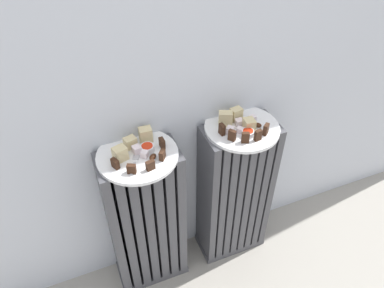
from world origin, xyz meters
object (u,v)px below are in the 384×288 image
object	(u,v)px
radiator_left	(146,222)
plate_right	(242,128)
plate_left	(137,155)
radiator_right	(234,194)
fork	(134,163)
jam_bowl_left	(147,148)
jam_bowl_right	(248,133)

from	to	relation	value
radiator_left	plate_right	size ratio (longest dim) A/B	2.55
radiator_left	plate_right	xyz separation A→B (m)	(0.38, 0.00, 0.35)
radiator_left	plate_left	xyz separation A→B (m)	(0.00, 0.00, 0.35)
radiator_right	fork	distance (m)	0.54
radiator_left	fork	world-z (taller)	fork
radiator_left	jam_bowl_left	bearing A→B (deg)	2.15
plate_left	radiator_left	bearing A→B (deg)	-90.00
radiator_right	plate_left	world-z (taller)	plate_left
jam_bowl_left	fork	size ratio (longest dim) A/B	0.52
radiator_right	plate_right	size ratio (longest dim) A/B	2.55
jam_bowl_left	fork	xyz separation A→B (m)	(-0.05, -0.04, -0.01)
plate_right	fork	distance (m)	0.40
plate_left	fork	xyz separation A→B (m)	(-0.02, -0.04, 0.01)
radiator_left	jam_bowl_right	bearing A→B (deg)	-7.83
plate_left	fork	world-z (taller)	fork
jam_bowl_left	jam_bowl_right	bearing A→B (deg)	-8.83
plate_left	jam_bowl_left	distance (m)	0.04
jam_bowl_right	radiator_left	bearing A→B (deg)	172.17
radiator_right	plate_left	distance (m)	0.51
plate_right	plate_left	bearing A→B (deg)	180.00
radiator_right	plate_left	xyz separation A→B (m)	(-0.38, -0.00, 0.35)
jam_bowl_left	radiator_left	bearing A→B (deg)	-177.85
radiator_left	jam_bowl_left	distance (m)	0.37
plate_right	jam_bowl_right	size ratio (longest dim) A/B	6.19
plate_right	jam_bowl_left	bearing A→B (deg)	179.78
jam_bowl_left	plate_right	bearing A→B (deg)	-0.22
fork	plate_right	bearing A→B (deg)	5.50
plate_left	plate_right	world-z (taller)	same
radiator_left	fork	xyz separation A→B (m)	(-0.02, -0.04, 0.36)
plate_right	fork	xyz separation A→B (m)	(-0.40, -0.04, 0.01)
plate_right	radiator_right	bearing A→B (deg)	63.43
plate_left	jam_bowl_right	xyz separation A→B (m)	(0.37, -0.05, 0.02)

